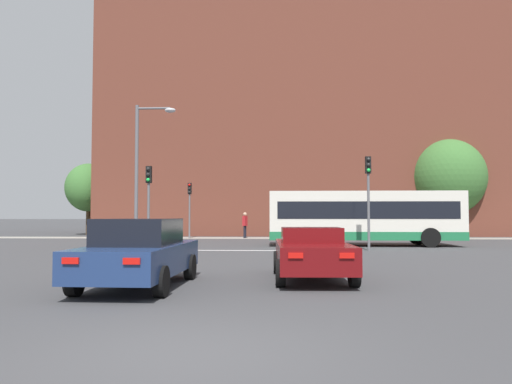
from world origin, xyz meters
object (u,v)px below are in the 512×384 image
object	(u,v)px
car_saloon_left	(139,253)
pedestrian_walking_west	(314,223)
street_lamp_junction	(143,161)
pedestrian_waiting	(245,223)
pedestrian_walking_east	(381,224)
bus_crossing_lead	(364,217)
traffic_light_near_left	(149,193)
car_roadster_right	(312,253)
traffic_light_near_right	(368,187)
traffic_light_far_left	(190,201)

from	to	relation	value
car_saloon_left	pedestrian_walking_west	bearing A→B (deg)	78.67
street_lamp_junction	pedestrian_waiting	world-z (taller)	street_lamp_junction
pedestrian_waiting	pedestrian_walking_east	world-z (taller)	pedestrian_waiting
bus_crossing_lead	traffic_light_near_left	distance (m)	11.47
pedestrian_walking_east	car_saloon_left	bearing A→B (deg)	-14.42
car_roadster_right	street_lamp_junction	world-z (taller)	street_lamp_junction
traffic_light_near_right	street_lamp_junction	distance (m)	10.51
car_saloon_left	pedestrian_walking_west	xyz separation A→B (m)	(5.73, 25.39, 0.27)
traffic_light_near_right	pedestrian_walking_east	distance (m)	13.84
street_lamp_junction	pedestrian_waiting	bearing A→B (deg)	73.96
street_lamp_junction	pedestrian_walking_west	xyz separation A→B (m)	(8.76, 14.19, -3.06)
street_lamp_junction	traffic_light_far_left	bearing A→B (deg)	90.70
car_saloon_left	pedestrian_waiting	size ratio (longest dim) A/B	2.52
traffic_light_far_left	pedestrian_walking_east	size ratio (longest dim) A/B	2.30
traffic_light_far_left	traffic_light_near_right	bearing A→B (deg)	-48.04
traffic_light_near_left	car_saloon_left	bearing A→B (deg)	-76.01
car_saloon_left	bus_crossing_lead	size ratio (longest dim) A/B	0.46
traffic_light_near_right	pedestrian_walking_east	world-z (taller)	traffic_light_near_right
traffic_light_near_right	traffic_light_near_left	distance (m)	10.34
street_lamp_junction	pedestrian_walking_west	size ratio (longest dim) A/B	3.76
traffic_light_near_right	traffic_light_near_left	size ratio (longest dim) A/B	1.11
car_saloon_left	pedestrian_walking_east	bearing A→B (deg)	68.78
car_saloon_left	traffic_light_far_left	size ratio (longest dim) A/B	1.18
traffic_light_near_right	pedestrian_walking_west	bearing A→B (deg)	97.05
street_lamp_junction	traffic_light_near_left	bearing A→B (deg)	83.35
traffic_light_near_left	pedestrian_walking_west	world-z (taller)	traffic_light_near_left
car_roadster_right	car_saloon_left	bearing A→B (deg)	-161.34
street_lamp_junction	car_saloon_left	bearing A→B (deg)	-74.86
car_saloon_left	traffic_light_near_right	world-z (taller)	traffic_light_near_right
bus_crossing_lead	pedestrian_walking_east	distance (m)	10.10
car_roadster_right	pedestrian_walking_east	world-z (taller)	pedestrian_walking_east
car_saloon_left	pedestrian_waiting	bearing A→B (deg)	89.66
bus_crossing_lead	street_lamp_junction	size ratio (longest dim) A/B	1.51
car_roadster_right	pedestrian_walking_west	size ratio (longest dim) A/B	2.41
bus_crossing_lead	traffic_light_near_left	world-z (taller)	traffic_light_near_left
car_roadster_right	bus_crossing_lead	bearing A→B (deg)	73.64
bus_crossing_lead	traffic_light_near_right	distance (m)	3.92
traffic_light_near_left	car_roadster_right	bearing A→B (deg)	-55.90
car_roadster_right	traffic_light_near_left	size ratio (longest dim) A/B	1.09
traffic_light_near_left	pedestrian_waiting	distance (m)	13.08
street_lamp_junction	pedestrian_walking_east	world-z (taller)	street_lamp_junction
car_roadster_right	traffic_light_near_right	distance (m)	11.33
car_saloon_left	traffic_light_far_left	xyz separation A→B (m)	(-3.19, 23.84, 1.88)
pedestrian_waiting	pedestrian_walking_west	world-z (taller)	pedestrian_waiting
pedestrian_walking_west	pedestrian_walking_east	bearing A→B (deg)	4.65
traffic_light_far_left	pedestrian_walking_west	bearing A→B (deg)	9.86
traffic_light_near_right	bus_crossing_lead	bearing A→B (deg)	83.73
bus_crossing_lead	traffic_light_far_left	bearing A→B (deg)	-126.47
traffic_light_near_left	pedestrian_walking_west	size ratio (longest dim) A/B	2.21
car_saloon_left	traffic_light_near_left	bearing A→B (deg)	105.39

